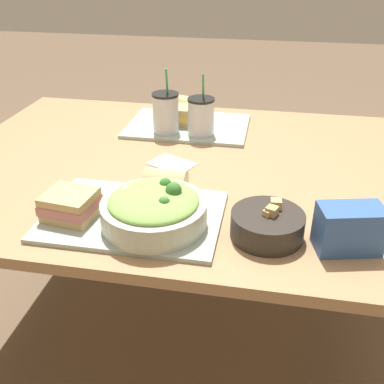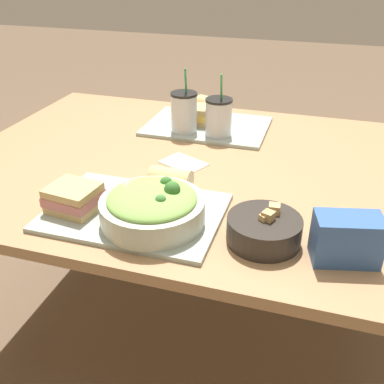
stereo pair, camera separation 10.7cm
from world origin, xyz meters
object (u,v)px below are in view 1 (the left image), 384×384
object	(u,v)px
sandwich_far	(174,115)
chip_bag	(349,229)
soup_bowl	(267,224)
drink_cup_red	(201,117)
salad_bowl	(154,208)
napkin_folded	(172,164)
baguette_far	(187,105)
baguette_near	(167,182)
drink_cup_dark	(166,114)
sandwich_near	(70,205)

from	to	relation	value
sandwich_far	chip_bag	distance (m)	0.86
soup_bowl	drink_cup_red	xyz separation A→B (m)	(-0.25, 0.57, 0.04)
sandwich_far	salad_bowl	bearing A→B (deg)	-81.92
salad_bowl	napkin_folded	bearing A→B (deg)	96.16
baguette_far	baguette_near	bearing A→B (deg)	-154.09
sandwich_far	drink_cup_red	size ratio (longest dim) A/B	0.57
drink_cup_red	baguette_far	bearing A→B (deg)	114.13
baguette_far	drink_cup_dark	bearing A→B (deg)	-170.76
baguette_near	soup_bowl	bearing A→B (deg)	-115.33
sandwich_far	baguette_far	distance (m)	0.11
soup_bowl	sandwich_near	bearing A→B (deg)	-177.55
sandwich_far	chip_bag	size ratio (longest dim) A/B	0.78
soup_bowl	napkin_folded	xyz separation A→B (m)	(-0.30, 0.33, -0.03)
baguette_far	napkin_folded	xyz separation A→B (m)	(0.04, -0.43, -0.04)
baguette_near	drink_cup_dark	distance (m)	0.45
drink_cup_red	napkin_folded	bearing A→B (deg)	-102.16
drink_cup_red	baguette_near	bearing A→B (deg)	-92.35
salad_bowl	drink_cup_dark	bearing A→B (deg)	100.81
sandwich_near	drink_cup_red	distance (m)	0.63
sandwich_far	drink_cup_red	xyz separation A→B (m)	(0.11, -0.09, 0.03)
baguette_far	drink_cup_red	size ratio (longest dim) A/B	0.48
soup_bowl	sandwich_far	distance (m)	0.75
drink_cup_dark	drink_cup_red	size ratio (longest dim) A/B	1.05
baguette_near	chip_bag	distance (m)	0.47
soup_bowl	drink_cup_dark	xyz separation A→B (m)	(-0.37, 0.57, 0.04)
drink_cup_red	sandwich_near	bearing A→B (deg)	-110.51
soup_bowl	baguette_near	bearing A→B (deg)	153.70
salad_bowl	sandwich_near	world-z (taller)	salad_bowl
salad_bowl	chip_bag	xyz separation A→B (m)	(0.44, -0.00, -0.00)
sandwich_near	baguette_near	size ratio (longest dim) A/B	1.21
drink_cup_red	chip_bag	world-z (taller)	drink_cup_red
sandwich_far	drink_cup_red	distance (m)	0.15
napkin_folded	sandwich_near	bearing A→B (deg)	-115.56
soup_bowl	sandwich_near	size ratio (longest dim) A/B	1.27
sandwich_far	baguette_far	world-z (taller)	baguette_far
sandwich_near	drink_cup_dark	size ratio (longest dim) A/B	0.60
salad_bowl	soup_bowl	size ratio (longest dim) A/B	1.47
baguette_near	baguette_far	distance (m)	0.63
salad_bowl	drink_cup_red	size ratio (longest dim) A/B	1.17
sandwich_far	drink_cup_dark	xyz separation A→B (m)	(-0.01, -0.09, 0.03)
napkin_folded	drink_cup_dark	bearing A→B (deg)	107.50
chip_bag	drink_cup_dark	bearing A→B (deg)	119.78
salad_bowl	napkin_folded	xyz separation A→B (m)	(-0.04, 0.35, -0.05)
baguette_far	napkin_folded	world-z (taller)	baguette_far
salad_bowl	baguette_near	distance (m)	0.15
soup_bowl	baguette_far	size ratio (longest dim) A/B	1.65
drink_cup_dark	sandwich_near	bearing A→B (deg)	-99.30
soup_bowl	sandwich_far	xyz separation A→B (m)	(-0.36, 0.65, 0.01)
salad_bowl	drink_cup_dark	world-z (taller)	drink_cup_dark
sandwich_near	napkin_folded	distance (m)	0.39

